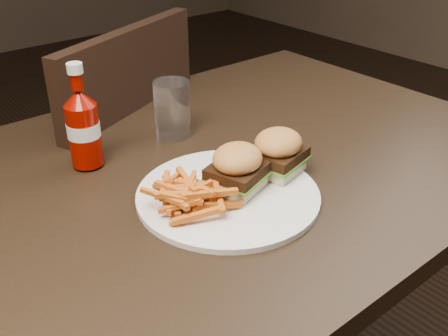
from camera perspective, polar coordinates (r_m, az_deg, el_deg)
dining_table at (r=0.95m, az=-1.55°, el=-0.56°), size 1.20×0.80×0.04m
chair_far at (r=1.46m, az=-15.49°, el=-3.90°), size 0.60×0.60×0.04m
plate at (r=0.84m, az=0.44°, el=-2.94°), size 0.29×0.29×0.01m
sandwich_half_a at (r=0.84m, az=1.44°, el=-1.61°), size 0.09×0.09×0.02m
sandwich_half_b at (r=0.89m, az=5.80°, el=0.23°), size 0.09×0.09×0.02m
fries_pile at (r=0.79m, az=-3.77°, el=-2.76°), size 0.12×0.12×0.04m
ketchup_bottle at (r=0.94m, az=-14.96°, el=3.49°), size 0.06×0.06×0.11m
tumbler at (r=1.03m, az=-5.66°, el=6.41°), size 0.08×0.08×0.11m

